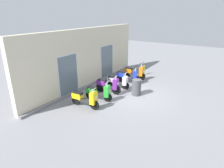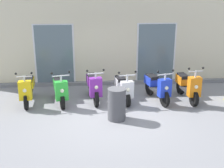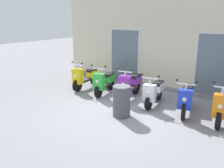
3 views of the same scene
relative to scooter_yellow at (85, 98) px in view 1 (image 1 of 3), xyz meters
The scene contains 10 objects.
ground_plane 2.91m from the scooter_yellow, 25.28° to the right, with size 40.00×40.00×0.00m, color gray.
storefront_facade 3.46m from the scooter_yellow, 36.54° to the left, with size 10.17×0.50×3.56m.
scooter_yellow is the anchor object (origin of this frame).
scooter_green 1.03m from the scooter_yellow, ahead, with size 0.68×1.49×1.18m.
scooter_purple 2.10m from the scooter_yellow, ahead, with size 0.60×1.58×1.20m.
scooter_white 3.07m from the scooter_yellow, ahead, with size 0.61×1.49×1.14m.
scooter_blue 4.17m from the scooter_yellow, ahead, with size 0.73×1.61×1.18m.
scooter_orange 5.18m from the scooter_yellow, ahead, with size 0.53×1.62×1.25m.
curb_bollard 6.46m from the scooter_yellow, ahead, with size 0.12×0.12×0.70m, color yellow.
trash_bin 3.09m from the scooter_yellow, 27.85° to the right, with size 0.51×0.51×0.92m, color #4C4C51.
Camera 1 is at (-9.09, -4.53, 4.44)m, focal length 30.87 mm.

